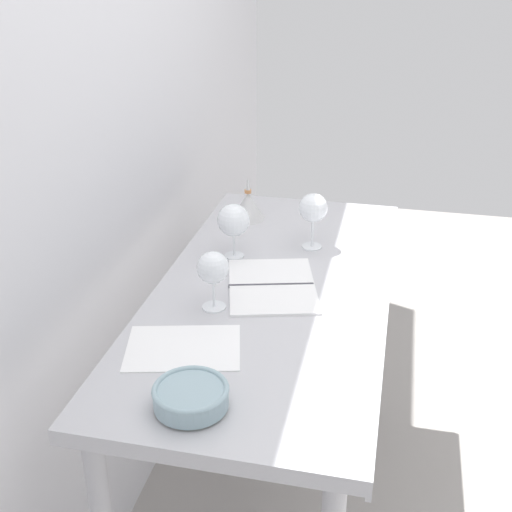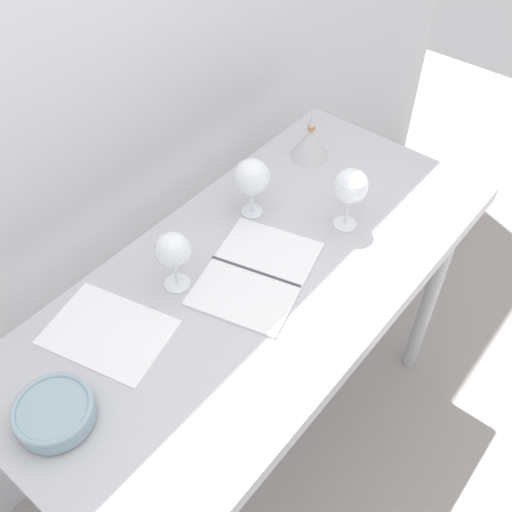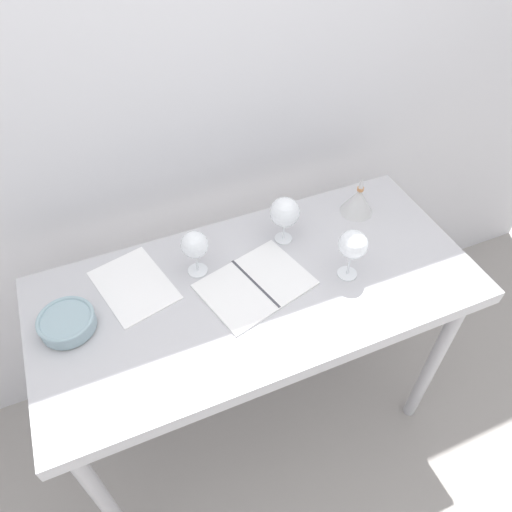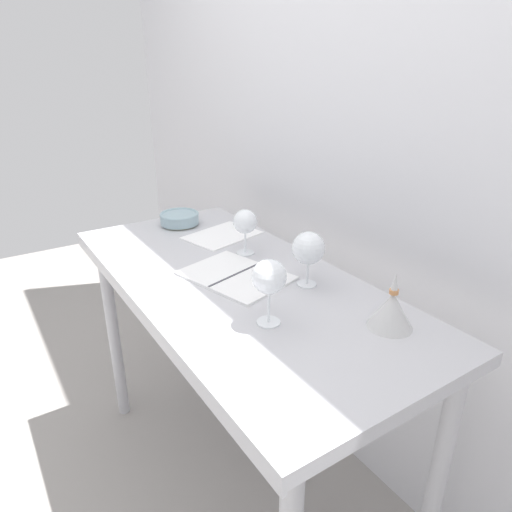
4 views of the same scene
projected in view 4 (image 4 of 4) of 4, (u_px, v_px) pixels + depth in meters
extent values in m
plane|color=gray|center=(241.00, 480.00, 1.82)|extent=(6.00, 6.00, 0.00)
cube|color=silver|center=(359.00, 137.00, 1.55)|extent=(3.80, 0.04, 2.60)
cube|color=#B4B4BA|center=(237.00, 283.00, 1.47)|extent=(1.40, 0.64, 0.04)
cube|color=#B4B4BA|center=(140.00, 312.00, 1.31)|extent=(1.40, 0.01, 0.05)
cylinder|color=#B4B4BA|center=(114.00, 334.00, 2.01)|extent=(0.05, 0.05, 0.86)
cylinder|color=#B4B4BA|center=(217.00, 303.00, 2.27)|extent=(0.05, 0.05, 0.86)
cylinder|color=#B4B4BA|center=(436.00, 488.00, 1.28)|extent=(0.05, 0.05, 0.86)
cylinder|color=white|center=(245.00, 253.00, 1.64)|extent=(0.06, 0.06, 0.00)
cylinder|color=white|center=(245.00, 242.00, 1.63)|extent=(0.01, 0.01, 0.08)
sphere|color=white|center=(245.00, 222.00, 1.60)|extent=(0.09, 0.09, 0.09)
cylinder|color=maroon|center=(245.00, 226.00, 1.60)|extent=(0.06, 0.06, 0.02)
cylinder|color=white|center=(269.00, 322.00, 1.21)|extent=(0.06, 0.06, 0.00)
cylinder|color=white|center=(269.00, 306.00, 1.19)|extent=(0.01, 0.01, 0.09)
sphere|color=white|center=(269.00, 277.00, 1.15)|extent=(0.09, 0.09, 0.09)
cylinder|color=maroon|center=(269.00, 282.00, 1.16)|extent=(0.06, 0.06, 0.02)
cylinder|color=white|center=(307.00, 284.00, 1.41)|extent=(0.06, 0.06, 0.00)
cylinder|color=white|center=(307.00, 272.00, 1.40)|extent=(0.01, 0.01, 0.08)
sphere|color=white|center=(308.00, 248.00, 1.36)|extent=(0.10, 0.10, 0.10)
cylinder|color=maroon|center=(308.00, 253.00, 1.37)|extent=(0.07, 0.07, 0.02)
cube|color=white|center=(218.00, 268.00, 1.51)|extent=(0.22, 0.28, 0.01)
cube|color=white|center=(255.00, 283.00, 1.41)|extent=(0.22, 0.28, 0.01)
cube|color=#3F3F47|center=(236.00, 275.00, 1.46)|extent=(0.07, 0.24, 0.01)
cube|color=white|center=(222.00, 235.00, 1.81)|extent=(0.26, 0.31, 0.00)
cylinder|color=#DBCC66|center=(180.00, 224.00, 1.93)|extent=(0.13, 0.13, 0.01)
cylinder|color=#8CA8B2|center=(180.00, 219.00, 1.92)|extent=(0.16, 0.16, 0.04)
torus|color=#8CA8B2|center=(179.00, 214.00, 1.91)|extent=(0.16, 0.16, 0.01)
cone|color=silver|center=(391.00, 310.00, 1.17)|extent=(0.12, 0.12, 0.10)
cylinder|color=#C17F4C|center=(394.00, 292.00, 1.15)|extent=(0.02, 0.02, 0.01)
cone|color=silver|center=(395.00, 282.00, 1.14)|extent=(0.02, 0.02, 0.04)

